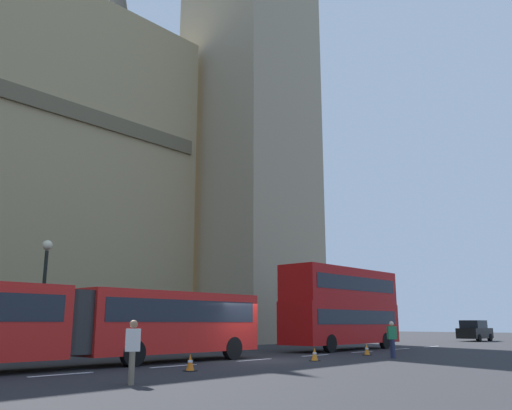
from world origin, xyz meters
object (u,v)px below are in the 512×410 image
Objects in this scene: articulated_bus at (67,319)px; double_decker_bus at (342,305)px; pedestrian_by_kerb at (392,338)px; traffic_cone_east at (367,350)px; traffic_cone_west at (190,363)px; street_lamp at (44,290)px; sedan_lead at (475,331)px; traffic_cone_middle at (315,354)px; pedestrian_near_cones at (132,349)px.

double_decker_bus is at bearing 0.01° from articulated_bus.
articulated_bus is 14.66m from pedestrian_by_kerb.
traffic_cone_east is at bearing -134.69° from double_decker_bus.
pedestrian_by_kerb reaches higher than traffic_cone_west.
street_lamp is at bearing 74.27° from articulated_bus.
articulated_bus is 40.22m from sedan_lead.
pedestrian_by_kerb is (12.09, -10.47, -2.14)m from street_lamp.
street_lamp reaches higher than traffic_cone_middle.
pedestrian_by_kerb is (-5.03, -5.97, -1.80)m from double_decker_bus.
traffic_cone_middle is 1.00× the size of traffic_cone_east.
pedestrian_by_kerb is (14.71, 0.07, 0.00)m from pedestrian_near_cones.
traffic_cone_west is at bearing -178.72° from traffic_cone_east.
articulated_bus is at bearing -105.73° from street_lamp.
traffic_cone_middle is 0.11× the size of street_lamp.
articulated_bus is 10.77× the size of pedestrian_near_cones.
pedestrian_near_cones reaches higher than traffic_cone_east.
articulated_bus is at bearing 154.65° from traffic_cone_middle.
pedestrian_near_cones is 1.00× the size of pedestrian_by_kerb.
articulated_bus is 10.38m from traffic_cone_middle.
sedan_lead is (40.22, -0.04, -0.83)m from articulated_bus.
traffic_cone_west is 0.34× the size of pedestrian_by_kerb.
pedestrian_near_cones is 14.71m from pedestrian_by_kerb.
articulated_bus is 10.77× the size of pedestrian_by_kerb.
articulated_bus is 4.86m from street_lamp.
pedestrian_near_cones is at bearing -171.79° from sedan_lead.
street_lamp is at bearing 139.11° from pedestrian_by_kerb.
sedan_lead is 7.59× the size of traffic_cone_middle.
traffic_cone_east is at bearing 1.28° from traffic_cone_west.
street_lamp is at bearing 97.39° from traffic_cone_west.
sedan_lead is at bearing 12.44° from pedestrian_by_kerb.
traffic_cone_middle is at bearing -171.98° from sedan_lead.
double_decker_bus is at bearing 16.99° from pedestrian_near_cones.
pedestrian_near_cones is (-15.91, -2.16, 0.63)m from traffic_cone_east.
pedestrian_near_cones reaches higher than traffic_cone_west.
pedestrian_by_kerb reaches higher than traffic_cone_middle.
pedestrian_by_kerb is (10.97, -1.82, 0.63)m from traffic_cone_west.
double_decker_bus is at bearing 14.52° from traffic_cone_west.
articulated_bus reaches higher than pedestrian_near_cones.
articulated_bus is 18.42m from double_decker_bus.
traffic_cone_west is 4.23m from pedestrian_near_cones.
street_lamp is (-17.13, 4.50, 0.35)m from double_decker_bus.
traffic_cone_east is at bearing 5.70° from traffic_cone_middle.
traffic_cone_west is (-16.01, -4.14, -2.43)m from double_decker_bus.
sedan_lead reaches higher than traffic_cone_east.
articulated_bus is 4.14× the size of sedan_lead.
traffic_cone_middle is (6.89, -0.25, 0.00)m from traffic_cone_west.
pedestrian_near_cones is at bearing -179.74° from pedestrian_by_kerb.
sedan_lead is 39.27m from street_lamp.
pedestrian_by_kerb is at bearing -130.16° from double_decker_bus.
sedan_lead reaches higher than traffic_cone_middle.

